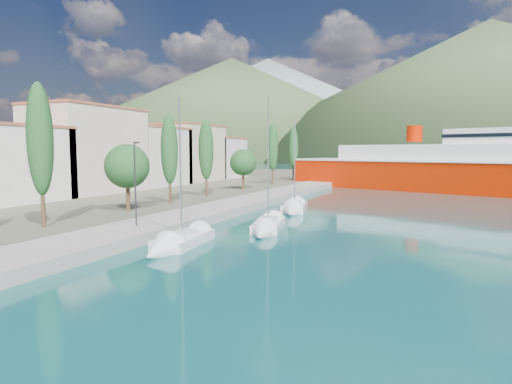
% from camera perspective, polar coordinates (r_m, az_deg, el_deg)
% --- Properties ---
extents(ground, '(1400.00, 1400.00, 0.00)m').
position_cam_1_polar(ground, '(132.24, 19.10, 2.50)').
color(ground, '#104C4E').
extents(quay, '(5.00, 88.00, 0.80)m').
position_cam_1_polar(quay, '(43.19, -4.42, -2.24)').
color(quay, gray).
rests_on(quay, ground).
extents(land_strip, '(70.00, 148.00, 0.70)m').
position_cam_1_polar(land_strip, '(75.60, -26.68, 0.46)').
color(land_strip, '#565644').
rests_on(land_strip, ground).
extents(town_buildings, '(9.20, 69.20, 11.30)m').
position_cam_1_polar(town_buildings, '(65.12, -17.83, 4.67)').
color(town_buildings, beige).
rests_on(town_buildings, land_strip).
extents(tree_row, '(4.02, 65.16, 10.38)m').
position_cam_1_polar(tree_row, '(50.18, -7.80, 4.94)').
color(tree_row, '#47301E').
rests_on(tree_row, land_strip).
extents(lamp_posts, '(0.15, 46.36, 6.06)m').
position_cam_1_polar(lamp_posts, '(33.12, -14.10, 1.67)').
color(lamp_posts, '#2D2D33').
rests_on(lamp_posts, quay).
extents(sailboat_near, '(3.01, 7.51, 10.50)m').
position_cam_1_polar(sailboat_near, '(27.40, -11.26, -7.07)').
color(sailboat_near, silver).
rests_on(sailboat_near, ground).
extents(sailboat_mid, '(3.86, 8.06, 11.21)m').
position_cam_1_polar(sailboat_mid, '(32.59, 1.22, -4.97)').
color(sailboat_mid, silver).
rests_on(sailboat_mid, ground).
extents(sailboat_far, '(3.78, 7.44, 10.46)m').
position_cam_1_polar(sailboat_far, '(43.19, 4.91, -2.38)').
color(sailboat_far, silver).
rests_on(sailboat_far, ground).
extents(ferry, '(55.59, 26.59, 10.84)m').
position_cam_1_polar(ferry, '(72.20, 25.98, 2.63)').
color(ferry, '#B81A00').
rests_on(ferry, ground).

